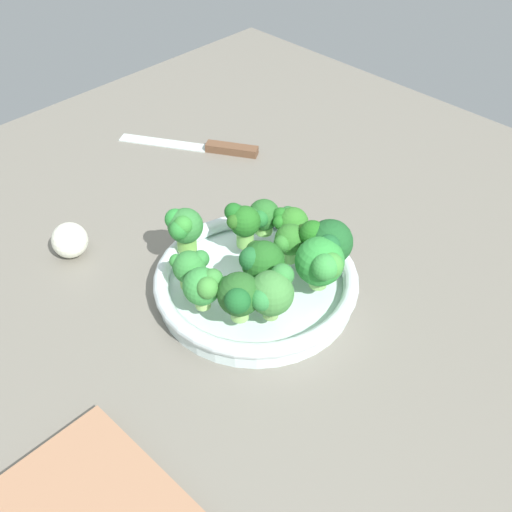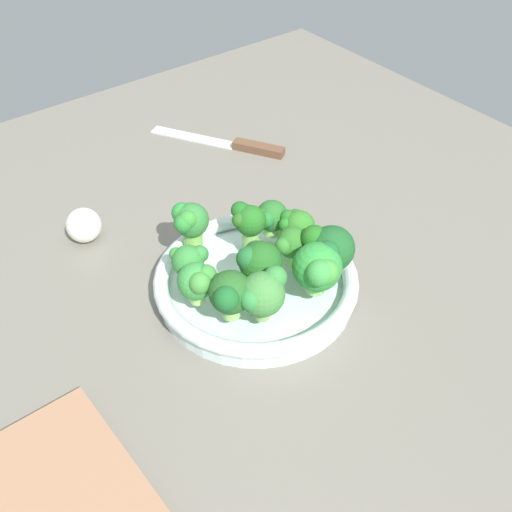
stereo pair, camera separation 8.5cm
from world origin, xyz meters
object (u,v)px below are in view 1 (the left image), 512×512
at_px(broccoli_floret_0, 183,227).
at_px(garlic_bulb, 70,240).
at_px(broccoli_floret_7, 242,221).
at_px(broccoli_floret_10, 261,261).
at_px(bowl, 256,283).
at_px(broccoli_floret_9, 190,268).
at_px(broccoli_floret_1, 271,292).
at_px(broccoli_floret_4, 204,286).
at_px(broccoli_floret_6, 321,262).
at_px(broccoli_floret_2, 290,241).
at_px(broccoli_floret_3, 327,242).
at_px(broccoli_floret_5, 290,222).
at_px(knife, 207,147).
at_px(broccoli_floret_11, 263,216).
at_px(broccoli_floret_8, 238,295).

xyz_separation_m(broccoli_floret_0, garlic_bulb, (-0.15, -0.10, -0.05)).
xyz_separation_m(broccoli_floret_7, broccoli_floret_10, (0.08, -0.04, -0.00)).
bearing_deg(bowl, broccoli_floret_9, -119.62).
bearing_deg(broccoli_floret_9, broccoli_floret_1, 16.52).
bearing_deg(bowl, broccoli_floret_4, -90.18).
bearing_deg(broccoli_floret_1, broccoli_floret_6, 83.60).
height_order(broccoli_floret_2, broccoli_floret_6, broccoli_floret_6).
relative_size(broccoli_floret_3, broccoli_floret_4, 1.20).
bearing_deg(broccoli_floret_10, broccoli_floret_2, 94.10).
distance_m(broccoli_floret_4, broccoli_floret_9, 0.05).
bearing_deg(broccoli_floret_10, broccoli_floret_3, 65.53).
bearing_deg(bowl, broccoli_floret_3, 52.37).
bearing_deg(broccoli_floret_7, broccoli_floret_4, -65.31).
relative_size(broccoli_floret_9, garlic_bulb, 1.01).
bearing_deg(broccoli_floret_3, broccoli_floret_2, -149.74).
relative_size(broccoli_floret_1, broccoli_floret_5, 1.30).
relative_size(broccoli_floret_5, knife, 0.22).
height_order(bowl, broccoli_floret_11, broccoli_floret_11).
relative_size(broccoli_floret_2, broccoli_floret_10, 0.87).
bearing_deg(broccoli_floret_0, garlic_bulb, -147.06).
bearing_deg(broccoli_floret_0, broccoli_floret_10, 12.02).
bearing_deg(broccoli_floret_8, garlic_bulb, -168.99).
bearing_deg(broccoli_floret_8, broccoli_floret_2, 103.22).
bearing_deg(broccoli_floret_6, broccoli_floret_4, -121.18).
bearing_deg(broccoli_floret_3, broccoli_floret_4, -109.31).
height_order(broccoli_floret_0, broccoli_floret_8, same).
xyz_separation_m(broccoli_floret_3, broccoli_floret_7, (-0.12, -0.05, -0.00)).
bearing_deg(broccoli_floret_11, broccoli_floret_1, -42.02).
xyz_separation_m(broccoli_floret_1, garlic_bulb, (-0.32, -0.09, -0.05)).
bearing_deg(broccoli_floret_9, broccoli_floret_2, 65.28).
height_order(broccoli_floret_4, broccoli_floret_5, broccoli_floret_4).
height_order(broccoli_floret_6, broccoli_floret_8, broccoli_floret_6).
height_order(broccoli_floret_0, broccoli_floret_3, broccoli_floret_3).
relative_size(broccoli_floret_1, broccoli_floret_6, 0.95).
distance_m(broccoli_floret_4, broccoli_floret_6, 0.15).
xyz_separation_m(broccoli_floret_2, broccoli_floret_7, (-0.07, -0.02, 0.01)).
bearing_deg(broccoli_floret_0, broccoli_floret_11, 64.14).
height_order(broccoli_floret_2, knife, broccoli_floret_2).
xyz_separation_m(broccoli_floret_3, broccoli_floret_10, (-0.04, -0.09, -0.00)).
xyz_separation_m(broccoli_floret_9, knife, (-0.29, 0.28, -0.06)).
xyz_separation_m(bowl, broccoli_floret_1, (0.07, -0.04, 0.06)).
distance_m(broccoli_floret_1, broccoli_floret_8, 0.04).
height_order(broccoli_floret_1, broccoli_floret_3, broccoli_floret_3).
distance_m(broccoli_floret_2, broccoli_floret_9, 0.14).
bearing_deg(broccoli_floret_7, broccoli_floret_6, 4.24).
height_order(broccoli_floret_4, broccoli_floret_8, broccoli_floret_8).
distance_m(bowl, garlic_bulb, 0.29).
relative_size(bowl, broccoli_floret_6, 3.80).
height_order(broccoli_floret_2, broccoli_floret_10, broccoli_floret_10).
bearing_deg(bowl, broccoli_floret_6, 26.41).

